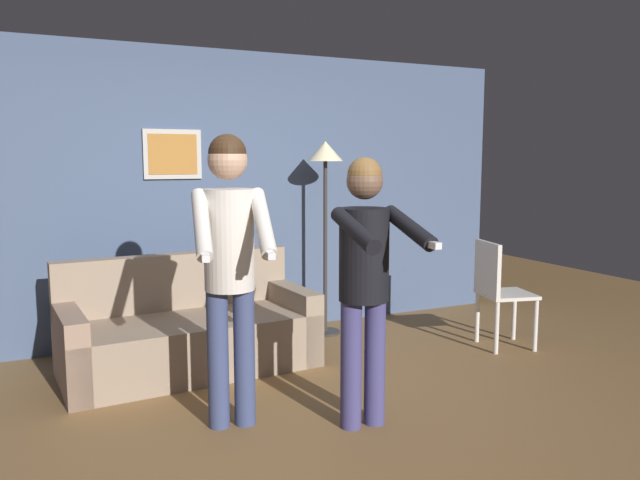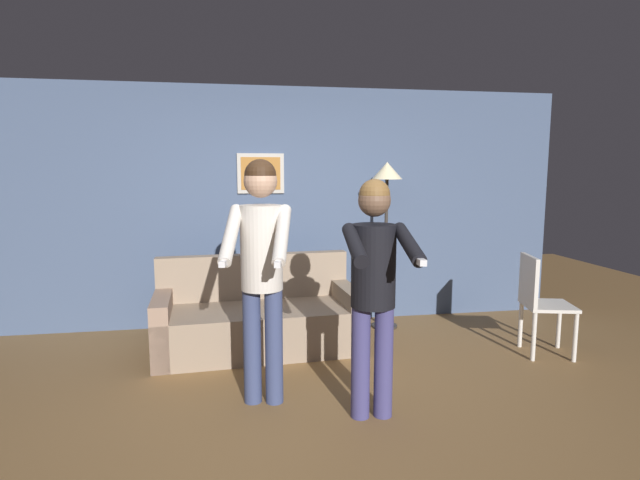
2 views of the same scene
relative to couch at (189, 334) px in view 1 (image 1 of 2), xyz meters
The scene contains 7 objects.
ground_plane 1.46m from the couch, 77.69° to the right, with size 12.00×12.00×0.00m, color olive.
back_wall_assembly 1.36m from the couch, 70.03° to the left, with size 6.40×0.09×2.60m.
couch is the anchor object (origin of this frame).
torchiere_lamp 1.90m from the couch, 17.34° to the left, with size 0.33×0.33×1.79m.
person_standing_left 1.42m from the couch, 90.84° to the right, with size 0.52×0.69×1.78m.
person_standing_right 1.82m from the couch, 64.83° to the right, with size 0.46×0.71×1.64m.
dining_chair_distant 2.64m from the couch, 12.98° to the right, with size 0.51×0.51×0.93m.
Camera 1 is at (-1.41, -3.30, 1.63)m, focal length 35.00 mm.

